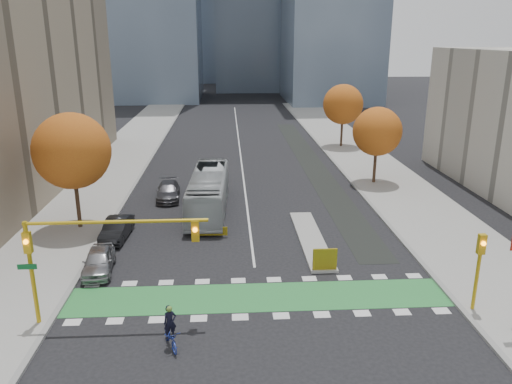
{
  "coord_description": "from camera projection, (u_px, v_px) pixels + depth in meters",
  "views": [
    {
      "loc": [
        -1.47,
        -21.69,
        13.0
      ],
      "look_at": [
        0.39,
        10.36,
        3.0
      ],
      "focal_mm": 35.0,
      "sensor_mm": 36.0,
      "label": 1
    }
  ],
  "objects": [
    {
      "name": "hazard_board",
      "position": [
        325.0,
        259.0,
        28.61
      ],
      "size": [
        1.4,
        0.12,
        1.3
      ],
      "primitive_type": "cube",
      "color": "yellow",
      "rests_on": "median_island"
    },
    {
      "name": "tree_east_far",
      "position": [
        343.0,
        104.0,
        59.97
      ],
      "size": [
        4.8,
        4.8,
        7.65
      ],
      "color": "#332114",
      "rests_on": "ground"
    },
    {
      "name": "curb_east",
      "position": [
        358.0,
        189.0,
        44.21
      ],
      "size": [
        0.3,
        120.0,
        0.16
      ],
      "primitive_type": "cube",
      "color": "gray",
      "rests_on": "ground"
    },
    {
      "name": "traffic_signal_east",
      "position": [
        479.0,
        261.0,
        23.9
      ],
      "size": [
        0.35,
        0.43,
        4.1
      ],
      "color": "#BF9914",
      "rests_on": "ground"
    },
    {
      "name": "tree_east_near",
      "position": [
        377.0,
        132.0,
        44.81
      ],
      "size": [
        4.4,
        4.4,
        7.08
      ],
      "color": "#332114",
      "rests_on": "ground"
    },
    {
      "name": "sidewalk_west",
      "position": [
        89.0,
        194.0,
        42.91
      ],
      "size": [
        7.0,
        120.0,
        0.15
      ],
      "primitive_type": "cube",
      "color": "gray",
      "rests_on": "ground"
    },
    {
      "name": "curb_west",
      "position": [
        130.0,
        193.0,
        43.11
      ],
      "size": [
        0.3,
        120.0,
        0.16
      ],
      "primitive_type": "cube",
      "color": "gray",
      "rests_on": "ground"
    },
    {
      "name": "traffic_signal_west",
      "position": [
        86.0,
        245.0,
        22.49
      ],
      "size": [
        8.53,
        0.56,
        5.2
      ],
      "color": "#BF9914",
      "rests_on": "ground"
    },
    {
      "name": "parked_car_b",
      "position": [
        117.0,
        229.0,
        33.45
      ],
      "size": [
        1.72,
        4.27,
        1.38
      ],
      "primitive_type": "imported",
      "rotation": [
        0.0,
        0.0,
        -0.06
      ],
      "color": "black",
      "rests_on": "ground"
    },
    {
      "name": "parked_car_a",
      "position": [
        99.0,
        261.0,
        28.68
      ],
      "size": [
        2.0,
        4.16,
        1.37
      ],
      "primitive_type": "imported",
      "rotation": [
        0.0,
        0.0,
        0.1
      ],
      "color": "gray",
      "rests_on": "ground"
    },
    {
      "name": "tree_west",
      "position": [
        72.0,
        151.0,
        33.72
      ],
      "size": [
        5.2,
        5.2,
        8.22
      ],
      "color": "#332114",
      "rests_on": "ground"
    },
    {
      "name": "ground",
      "position": [
        260.0,
        312.0,
        24.62
      ],
      "size": [
        300.0,
        300.0,
        0.0
      ],
      "primitive_type": "plane",
      "color": "black",
      "rests_on": "ground"
    },
    {
      "name": "bike_crossing",
      "position": [
        258.0,
        297.0,
        26.05
      ],
      "size": [
        20.0,
        3.0,
        0.01
      ],
      "primitive_type": "cube",
      "color": "#297F39",
      "rests_on": "ground"
    },
    {
      "name": "median_island",
      "position": [
        311.0,
        239.0,
        33.39
      ],
      "size": [
        1.6,
        10.0,
        0.16
      ],
      "primitive_type": "cube",
      "color": "gray",
      "rests_on": "ground"
    },
    {
      "name": "sidewalk_east",
      "position": [
        396.0,
        189.0,
        44.41
      ],
      "size": [
        7.0,
        120.0,
        0.15
      ],
      "primitive_type": "cube",
      "color": "gray",
      "rests_on": "ground"
    },
    {
      "name": "parked_car_c",
      "position": [
        168.0,
        191.0,
        41.65
      ],
      "size": [
        2.15,
        4.71,
        1.34
      ],
      "primitive_type": "imported",
      "rotation": [
        0.0,
        0.0,
        0.06
      ],
      "color": "#47464A",
      "rests_on": "ground"
    },
    {
      "name": "bus",
      "position": [
        209.0,
        192.0,
        38.5
      ],
      "size": [
        3.1,
        11.37,
        3.14
      ],
      "primitive_type": "imported",
      "rotation": [
        0.0,
        0.0,
        -0.04
      ],
      "color": "#ABB0B3",
      "rests_on": "ground"
    },
    {
      "name": "cyclist",
      "position": [
        171.0,
        333.0,
        21.67
      ],
      "size": [
        1.21,
        1.84,
        2.01
      ],
      "rotation": [
        0.0,
        0.0,
        0.38
      ],
      "color": "navy",
      "rests_on": "ground"
    },
    {
      "name": "centre_line",
      "position": [
        239.0,
        145.0,
        62.74
      ],
      "size": [
        0.15,
        70.0,
        0.01
      ],
      "primitive_type": "cube",
      "color": "silver",
      "rests_on": "ground"
    },
    {
      "name": "bike_lane_paint",
      "position": [
        311.0,
        163.0,
        53.63
      ],
      "size": [
        2.5,
        50.0,
        0.01
      ],
      "primitive_type": "cube",
      "color": "black",
      "rests_on": "ground"
    }
  ]
}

